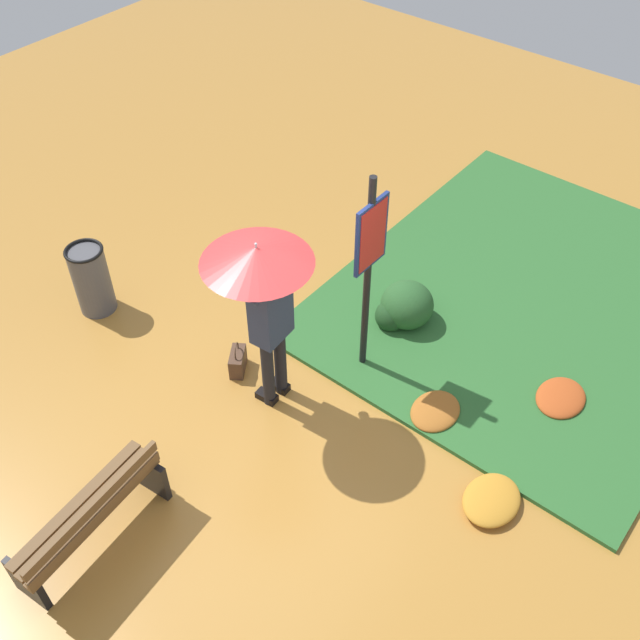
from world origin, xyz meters
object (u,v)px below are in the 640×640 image
trash_bin (91,279)px  person_with_umbrella (263,284)px  handbag (238,361)px  park_bench (91,517)px  info_sign_post (369,257)px

trash_bin → person_with_umbrella: bearing=94.9°
handbag → trash_bin: size_ratio=0.44×
person_with_umbrella → trash_bin: bearing=-85.1°
handbag → park_bench: bearing=11.9°
handbag → park_bench: park_bench is taller
park_bench → trash_bin: bearing=-128.6°
info_sign_post → handbag: info_sign_post is taller
park_bench → trash_bin: trash_bin is taller
handbag → park_bench: size_ratio=0.26×
handbag → trash_bin: (0.31, -1.87, 0.29)m
person_with_umbrella → park_bench: person_with_umbrella is taller
info_sign_post → trash_bin: size_ratio=2.76×
info_sign_post → person_with_umbrella: bearing=-23.0°
info_sign_post → trash_bin: 3.23m
handbag → person_with_umbrella: bearing=79.7°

